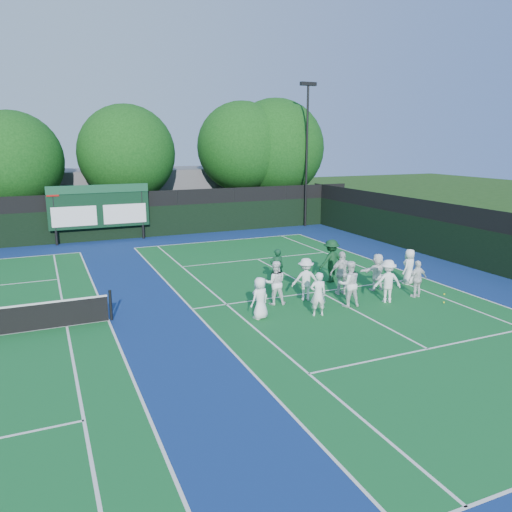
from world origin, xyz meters
name	(u,v)px	position (x,y,z in m)	size (l,w,h in m)	color
ground	(332,299)	(0.00, 0.00, 0.00)	(120.00, 120.00, 0.00)	#193A10
court_apron	(179,311)	(-6.00, 1.00, 0.00)	(34.00, 32.00, 0.01)	navy
near_court	(319,292)	(0.00, 1.00, 0.01)	(11.05, 23.85, 0.01)	#125C26
back_fence	(116,218)	(-6.00, 16.00, 1.36)	(34.00, 0.08, 3.00)	black
divider_fence_right	(482,243)	(9.00, 1.00, 1.36)	(0.08, 32.00, 3.00)	black
scoreboard	(99,207)	(-7.01, 15.59, 2.19)	(6.00, 0.21, 3.55)	black
clubhouse	(152,194)	(-2.00, 24.00, 2.00)	(18.00, 6.00, 4.00)	slate
light_pole_right	(307,139)	(7.50, 15.70, 6.30)	(1.20, 0.30, 10.12)	black
tree_b	(15,164)	(-11.55, 19.58, 4.73)	(6.32, 6.32, 8.05)	black
tree_c	(129,156)	(-4.38, 19.58, 5.13)	(6.62, 6.62, 8.61)	black
tree_d	(243,149)	(4.19, 19.58, 5.52)	(6.72, 6.72, 9.06)	black
tree_e	(276,151)	(6.98, 19.58, 5.39)	(7.53, 7.53, 9.35)	black
tennis_ball_1	(299,276)	(0.32, 3.38, 0.03)	(0.07, 0.07, 0.07)	yellow
tennis_ball_2	(444,302)	(3.67, -2.22, 0.03)	(0.07, 0.07, 0.07)	yellow
tennis_ball_3	(284,302)	(-1.98, 0.29, 0.03)	(0.07, 0.07, 0.07)	yellow
tennis_ball_5	(444,294)	(4.47, -1.41, 0.03)	(0.07, 0.07, 0.07)	yellow
player_front_0	(260,298)	(-3.56, -0.93, 0.76)	(0.74, 0.48, 1.51)	white
player_front_1	(318,294)	(-1.54, -1.48, 0.81)	(0.59, 0.39, 1.62)	white
player_front_2	(349,284)	(0.08, -1.02, 0.88)	(0.86, 0.67, 1.77)	white
player_front_3	(388,281)	(1.72, -1.21, 0.85)	(1.09, 0.63, 1.69)	white
player_front_4	(417,279)	(3.21, -1.17, 0.76)	(0.89, 0.37, 1.52)	white
player_back_0	(275,283)	(-2.38, 0.30, 0.86)	(0.83, 0.65, 1.71)	white
player_back_1	(306,279)	(-1.05, 0.31, 0.85)	(1.09, 0.63, 1.69)	white
player_back_2	(342,273)	(0.67, 0.36, 0.90)	(1.05, 0.44, 1.80)	silver
player_back_3	(377,272)	(2.36, 0.28, 0.79)	(1.46, 0.47, 1.58)	white
player_back_4	(409,267)	(4.19, 0.46, 0.78)	(0.77, 0.50, 1.57)	white
coach_left	(277,268)	(-1.26, 2.47, 0.83)	(0.60, 0.40, 1.65)	#0E351F
coach_right	(331,261)	(1.25, 2.12, 0.96)	(1.24, 0.71, 1.92)	#0F381B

